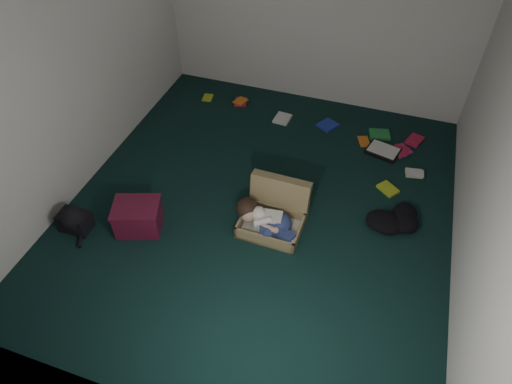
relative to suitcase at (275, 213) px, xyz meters
The scene contains 12 objects.
floor 0.31m from the suitcase, 140.40° to the left, with size 4.50×4.50×0.00m, color black.
wall_back 2.70m from the suitcase, 95.00° to the left, with size 4.50×4.50×0.00m, color silver.
wall_front 2.39m from the suitcase, 95.84° to the right, with size 4.50×4.50×0.00m, color silver.
wall_left 2.50m from the suitcase, behind, with size 4.50×4.50×0.00m, color silver.
wall_right 2.14m from the suitcase, ahead, with size 4.50×4.50×0.00m, color silver.
suitcase is the anchor object (origin of this frame).
person 0.17m from the suitcase, 106.64° to the right, with size 0.68×0.34×0.29m.
maroon_bin 1.40m from the suitcase, 158.09° to the right, with size 0.56×0.50×0.32m.
backpack 2.05m from the suitcase, 158.81° to the right, with size 0.38×0.31×0.23m, color black, non-canonical shape.
clothing_pile 1.24m from the suitcase, 19.02° to the left, with size 0.40×0.33×0.13m, color black, non-canonical shape.
paper_tray 1.78m from the suitcase, 58.32° to the left, with size 0.44×0.37×0.05m.
book_scatter 1.70m from the suitcase, 78.33° to the left, with size 3.12×1.36×0.02m.
Camera 1 is at (1.05, -3.26, 3.61)m, focal length 32.00 mm.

